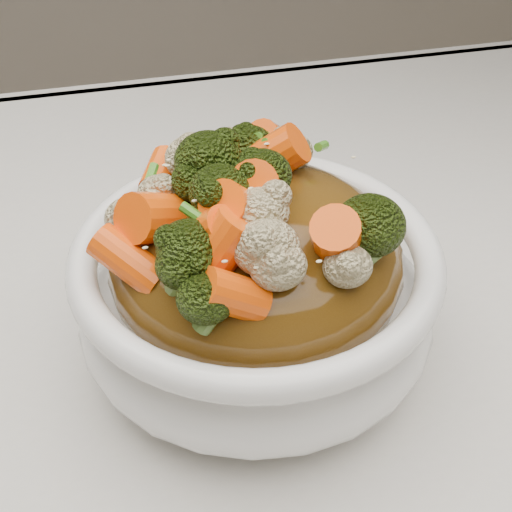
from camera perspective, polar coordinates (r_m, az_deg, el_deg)
name	(u,v)px	position (r m, az deg, el deg)	size (l,w,h in m)	color
tablecloth	(181,359)	(0.50, -6.03, -8.18)	(1.20, 0.80, 0.04)	silver
bowl	(256,297)	(0.45, 0.00, -3.33)	(0.22, 0.22, 0.09)	white
sauce_base	(256,260)	(0.43, 0.00, -0.32)	(0.18, 0.18, 0.10)	#4E310D
carrots	(256,169)	(0.39, 0.00, 6.97)	(0.18, 0.18, 0.05)	#FF5508
broccoli	(256,171)	(0.39, 0.00, 6.84)	(0.18, 0.18, 0.05)	black
cauliflower	(256,174)	(0.39, 0.00, 6.59)	(0.18, 0.18, 0.04)	beige
scallions	(256,167)	(0.39, 0.00, 7.10)	(0.13, 0.13, 0.02)	#3E821E
sesame_seeds	(256,167)	(0.39, 0.00, 7.10)	(0.16, 0.16, 0.01)	beige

